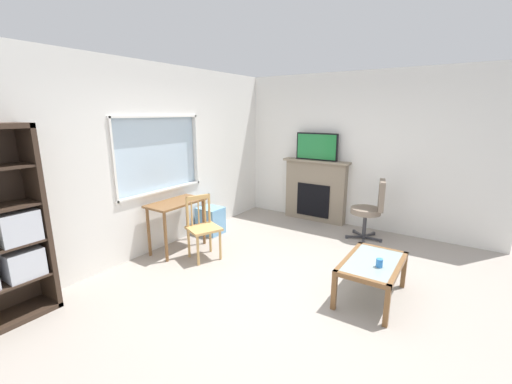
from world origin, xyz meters
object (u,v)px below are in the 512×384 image
at_px(desk_under_window, 176,210).
at_px(sippy_cup, 379,263).
at_px(wooden_chair, 203,227).
at_px(plastic_drawer_unit, 211,220).
at_px(tv, 317,147).
at_px(fireplace, 315,190).
at_px(office_chair, 372,207).
at_px(coffee_table, 372,267).

distance_m(desk_under_window, sippy_cup, 2.91).
distance_m(desk_under_window, wooden_chair, 0.54).
xyz_separation_m(plastic_drawer_unit, tv, (1.65, -1.20, 1.20)).
bearing_deg(desk_under_window, plastic_drawer_unit, 3.55).
relative_size(desk_under_window, plastic_drawer_unit, 1.90).
distance_m(wooden_chair, fireplace, 2.56).
bearing_deg(desk_under_window, wooden_chair, -89.89).
height_order(plastic_drawer_unit, tv, tv).
bearing_deg(plastic_drawer_unit, tv, -36.03).
xyz_separation_m(desk_under_window, tv, (2.46, -1.15, 0.81)).
bearing_deg(plastic_drawer_unit, fireplace, -35.74).
height_order(office_chair, sippy_cup, office_chair).
distance_m(plastic_drawer_unit, coffee_table, 2.92).
relative_size(wooden_chair, sippy_cup, 10.00).
distance_m(desk_under_window, office_chair, 3.10).
relative_size(plastic_drawer_unit, tv, 0.57).
bearing_deg(coffee_table, tv, 36.91).
distance_m(plastic_drawer_unit, sippy_cup, 3.04).
relative_size(wooden_chair, plastic_drawer_unit, 1.95).
height_order(wooden_chair, plastic_drawer_unit, wooden_chair).
bearing_deg(wooden_chair, tv, -14.50).
distance_m(fireplace, tv, 0.84).
relative_size(plastic_drawer_unit, coffee_table, 0.49).
distance_m(plastic_drawer_unit, fireplace, 2.09).
height_order(wooden_chair, tv, tv).
height_order(plastic_drawer_unit, sippy_cup, sippy_cup).
xyz_separation_m(wooden_chair, fireplace, (2.48, -0.64, 0.13)).
height_order(coffee_table, sippy_cup, sippy_cup).
relative_size(tv, office_chair, 0.80).
distance_m(tv, office_chair, 1.52).
bearing_deg(fireplace, plastic_drawer_unit, 144.26).
bearing_deg(desk_under_window, fireplace, -24.95).
relative_size(fireplace, tv, 1.59).
distance_m(plastic_drawer_unit, office_chair, 2.70).
xyz_separation_m(wooden_chair, sippy_cup, (0.14, -2.39, 0.03)).
xyz_separation_m(desk_under_window, wooden_chair, (0.00, -0.52, -0.16)).
height_order(desk_under_window, wooden_chair, wooden_chair).
bearing_deg(tv, wooden_chair, 165.50).
bearing_deg(fireplace, desk_under_window, 155.05).
relative_size(wooden_chair, coffee_table, 0.95).
xyz_separation_m(office_chair, coffee_table, (-1.80, -0.49, -0.18)).
bearing_deg(coffee_table, plastic_drawer_unit, 78.96).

